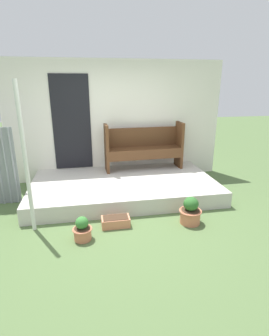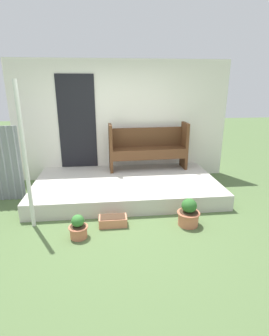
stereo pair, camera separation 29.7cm
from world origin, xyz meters
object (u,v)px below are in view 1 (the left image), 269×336
Objects in this scene: bench at (144,145)px; flower_pot_left at (82,230)px; planter_box_rect at (116,222)px; flower_pot_middle at (190,212)px; support_post at (25,161)px.

bench is 2.63m from flower_pot_left.
flower_pot_left is 0.58m from planter_box_rect.
planter_box_rect is at bearing 29.59° from flower_pot_left.
flower_pot_left is at bearing -174.25° from flower_pot_middle.
flower_pot_left is 1.68m from flower_pot_middle.
flower_pot_left is at bearing -150.41° from planter_box_rect.
flower_pot_left reaches higher than planter_box_rect.
planter_box_rect is at bearing -116.42° from bench.
support_post is 1.27× the size of bench.
flower_pot_left is at bearing -29.21° from support_post.
support_post is 2.73m from bench.
flower_pot_middle is at bearing -5.69° from support_post.
support_post is 1.59m from planter_box_rect.
flower_pot_left is (0.73, -0.41, -0.93)m from support_post.
support_post is at bearing -141.95° from bench.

